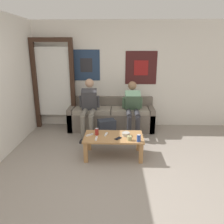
{
  "coord_description": "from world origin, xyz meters",
  "views": [
    {
      "loc": [
        0.14,
        -2.67,
        1.93
      ],
      "look_at": [
        0.02,
        1.52,
        0.69
      ],
      "focal_mm": 35.0,
      "sensor_mm": 36.0,
      "label": 1
    }
  ],
  "objects_px": {
    "couch": "(111,117)",
    "drink_can_blue": "(139,138)",
    "person_seated_teen": "(133,106)",
    "game_controller_far_center": "(96,138)",
    "coffee_table": "(114,140)",
    "game_controller_near_right": "(90,135)",
    "backpack": "(107,131)",
    "game_controller_near_left": "(106,134)",
    "person_seated_adult": "(89,105)",
    "ceramic_bowl": "(126,134)",
    "cell_phone": "(118,138)",
    "drink_can_red": "(97,132)",
    "pillar_candle": "(129,138)"
  },
  "relations": [
    {
      "from": "couch",
      "to": "drink_can_blue",
      "type": "distance_m",
      "value": 1.72
    },
    {
      "from": "person_seated_teen",
      "to": "game_controller_far_center",
      "type": "bearing_deg",
      "value": -119.35
    },
    {
      "from": "coffee_table",
      "to": "game_controller_near_right",
      "type": "xyz_separation_m",
      "value": [
        -0.44,
        0.02,
        0.08
      ]
    },
    {
      "from": "drink_can_blue",
      "to": "game_controller_far_center",
      "type": "bearing_deg",
      "value": 173.58
    },
    {
      "from": "backpack",
      "to": "game_controller_near_left",
      "type": "xyz_separation_m",
      "value": [
        0.02,
        -0.62,
        0.18
      ]
    },
    {
      "from": "coffee_table",
      "to": "person_seated_adult",
      "type": "bearing_deg",
      "value": 118.38
    },
    {
      "from": "person_seated_adult",
      "to": "person_seated_teen",
      "type": "xyz_separation_m",
      "value": [
        0.99,
        0.04,
        -0.03
      ]
    },
    {
      "from": "game_controller_far_center",
      "to": "coffee_table",
      "type": "bearing_deg",
      "value": 25.43
    },
    {
      "from": "ceramic_bowl",
      "to": "game_controller_far_center",
      "type": "height_order",
      "value": "ceramic_bowl"
    },
    {
      "from": "coffee_table",
      "to": "cell_phone",
      "type": "height_order",
      "value": "cell_phone"
    },
    {
      "from": "person_seated_teen",
      "to": "backpack",
      "type": "xyz_separation_m",
      "value": [
        -0.56,
        -0.44,
        -0.44
      ]
    },
    {
      "from": "person_seated_adult",
      "to": "game_controller_far_center",
      "type": "bearing_deg",
      "value": -76.96
    },
    {
      "from": "person_seated_adult",
      "to": "cell_phone",
      "type": "relative_size",
      "value": 8.52
    },
    {
      "from": "drink_can_blue",
      "to": "drink_can_red",
      "type": "relative_size",
      "value": 1.0
    },
    {
      "from": "couch",
      "to": "pillar_candle",
      "type": "xyz_separation_m",
      "value": [
        0.36,
        -1.58,
        0.14
      ]
    },
    {
      "from": "pillar_candle",
      "to": "cell_phone",
      "type": "relative_size",
      "value": 0.6
    },
    {
      "from": "drink_can_red",
      "to": "game_controller_near_right",
      "type": "xyz_separation_m",
      "value": [
        -0.13,
        -0.04,
        -0.05
      ]
    },
    {
      "from": "ceramic_bowl",
      "to": "backpack",
      "type": "bearing_deg",
      "value": 120.27
    },
    {
      "from": "couch",
      "to": "coffee_table",
      "type": "height_order",
      "value": "couch"
    },
    {
      "from": "backpack",
      "to": "pillar_candle",
      "type": "relative_size",
      "value": 5.35
    },
    {
      "from": "pillar_candle",
      "to": "drink_can_red",
      "type": "bearing_deg",
      "value": 158.7
    },
    {
      "from": "couch",
      "to": "person_seated_adult",
      "type": "relative_size",
      "value": 1.63
    },
    {
      "from": "person_seated_adult",
      "to": "game_controller_near_right",
      "type": "bearing_deg",
      "value": -82.27
    },
    {
      "from": "person_seated_adult",
      "to": "drink_can_blue",
      "type": "height_order",
      "value": "person_seated_adult"
    },
    {
      "from": "person_seated_teen",
      "to": "game_controller_near_right",
      "type": "distance_m",
      "value": 1.41
    },
    {
      "from": "pillar_candle",
      "to": "game_controller_near_left",
      "type": "height_order",
      "value": "pillar_candle"
    },
    {
      "from": "coffee_table",
      "to": "person_seated_teen",
      "type": "distance_m",
      "value": 1.23
    },
    {
      "from": "pillar_candle",
      "to": "person_seated_teen",
      "type": "bearing_deg",
      "value": 84.18
    },
    {
      "from": "drink_can_red",
      "to": "game_controller_near_left",
      "type": "relative_size",
      "value": 0.84
    },
    {
      "from": "person_seated_teen",
      "to": "couch",
      "type": "bearing_deg",
      "value": 149.25
    },
    {
      "from": "game_controller_near_left",
      "to": "game_controller_near_right",
      "type": "xyz_separation_m",
      "value": [
        -0.3,
        -0.03,
        0.0
      ]
    },
    {
      "from": "couch",
      "to": "game_controller_near_right",
      "type": "relative_size",
      "value": 15.6
    },
    {
      "from": "drink_can_red",
      "to": "cell_phone",
      "type": "xyz_separation_m",
      "value": [
        0.39,
        -0.17,
        -0.06
      ]
    },
    {
      "from": "game_controller_near_left",
      "to": "cell_phone",
      "type": "xyz_separation_m",
      "value": [
        0.22,
        -0.16,
        -0.01
      ]
    },
    {
      "from": "game_controller_near_right",
      "to": "ceramic_bowl",
      "type": "bearing_deg",
      "value": 0.64
    },
    {
      "from": "pillar_candle",
      "to": "drink_can_red",
      "type": "height_order",
      "value": "drink_can_red"
    },
    {
      "from": "backpack",
      "to": "game_controller_near_right",
      "type": "height_order",
      "value": "backpack"
    },
    {
      "from": "person_seated_teen",
      "to": "game_controller_near_left",
      "type": "height_order",
      "value": "person_seated_teen"
    },
    {
      "from": "coffee_table",
      "to": "person_seated_adult",
      "type": "distance_m",
      "value": 1.27
    },
    {
      "from": "person_seated_teen",
      "to": "ceramic_bowl",
      "type": "distance_m",
      "value": 1.13
    },
    {
      "from": "drink_can_blue",
      "to": "game_controller_far_center",
      "type": "xyz_separation_m",
      "value": [
        -0.73,
        0.08,
        -0.05
      ]
    },
    {
      "from": "game_controller_near_right",
      "to": "cell_phone",
      "type": "height_order",
      "value": "game_controller_near_right"
    },
    {
      "from": "drink_can_red",
      "to": "backpack",
      "type": "bearing_deg",
      "value": 76.08
    },
    {
      "from": "drink_can_blue",
      "to": "game_controller_far_center",
      "type": "height_order",
      "value": "drink_can_blue"
    },
    {
      "from": "coffee_table",
      "to": "person_seated_adult",
      "type": "xyz_separation_m",
      "value": [
        -0.58,
        1.07,
        0.36
      ]
    },
    {
      "from": "drink_can_red",
      "to": "cell_phone",
      "type": "height_order",
      "value": "drink_can_red"
    },
    {
      "from": "person_seated_adult",
      "to": "game_controller_near_left",
      "type": "relative_size",
      "value": 8.44
    },
    {
      "from": "person_seated_adult",
      "to": "person_seated_teen",
      "type": "relative_size",
      "value": 1.06
    },
    {
      "from": "backpack",
      "to": "cell_phone",
      "type": "bearing_deg",
      "value": -73.16
    },
    {
      "from": "coffee_table",
      "to": "ceramic_bowl",
      "type": "height_order",
      "value": "ceramic_bowl"
    }
  ]
}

